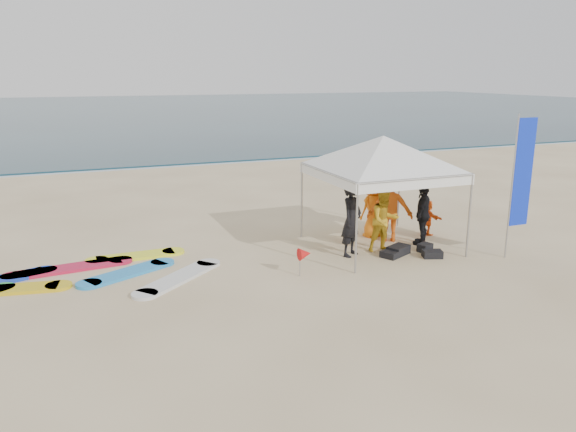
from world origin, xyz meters
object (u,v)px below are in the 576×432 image
(person_orange_a, at_px, (390,206))
(person_yellow, at_px, (384,220))
(person_seated, at_px, (427,217))
(marker_pennant, at_px, (305,254))
(person_black_b, at_px, (423,214))
(person_black_a, at_px, (352,220))
(feather_flag, at_px, (522,174))
(person_orange_b, at_px, (374,208))
(surfboard_spread, at_px, (71,277))
(canopy_tent, at_px, (384,136))

(person_orange_a, bearing_deg, person_yellow, 78.38)
(person_seated, height_order, marker_pennant, person_seated)
(person_black_b, relative_size, marker_pennant, 2.52)
(person_black_a, bearing_deg, feather_flag, -58.72)
(person_yellow, distance_m, person_seated, 2.12)
(person_yellow, distance_m, feather_flag, 3.36)
(person_orange_b, distance_m, person_seated, 1.56)
(person_orange_a, bearing_deg, person_black_a, 53.88)
(marker_pennant, bearing_deg, person_black_b, 15.12)
(person_orange_b, bearing_deg, person_black_a, 32.98)
(person_yellow, distance_m, surfboard_spread, 7.41)
(person_yellow, relative_size, person_orange_a, 0.86)
(person_orange_a, relative_size, surfboard_spread, 0.31)
(person_seated, bearing_deg, person_yellow, 107.86)
(person_black_b, xyz_separation_m, person_orange_b, (-0.82, 1.08, -0.01))
(person_seated, xyz_separation_m, surfboard_spread, (-9.24, -0.02, -0.45))
(person_black_b, distance_m, canopy_tent, 2.33)
(person_yellow, bearing_deg, person_seated, 25.02)
(person_seated, bearing_deg, feather_flag, -167.42)
(person_black_b, xyz_separation_m, surfboard_spread, (-8.57, 0.68, -0.77))
(feather_flag, height_order, marker_pennant, feather_flag)
(person_orange_b, xyz_separation_m, person_seated, (1.49, -0.37, -0.31))
(person_orange_a, distance_m, surfboard_spread, 8.01)
(person_orange_a, bearing_deg, surfboard_spread, 27.75)
(person_orange_a, xyz_separation_m, canopy_tent, (-0.52, -0.37, 1.90))
(person_yellow, distance_m, canopy_tent, 2.07)
(person_black_b, bearing_deg, feather_flag, 89.49)
(person_yellow, height_order, person_seated, person_yellow)
(person_black_a, distance_m, person_orange_b, 1.81)
(person_orange_a, bearing_deg, person_seated, -146.58)
(person_black_a, relative_size, canopy_tent, 0.42)
(marker_pennant, bearing_deg, person_orange_a, 27.07)
(person_black_a, bearing_deg, person_black_b, -32.00)
(person_orange_b, distance_m, feather_flag, 3.81)
(person_black_a, bearing_deg, canopy_tent, -16.16)
(person_seated, bearing_deg, surfboard_spread, 83.68)
(person_seated, distance_m, surfboard_spread, 9.25)
(feather_flag, bearing_deg, person_orange_a, 132.73)
(person_orange_b, height_order, feather_flag, feather_flag)
(person_black_b, height_order, marker_pennant, person_black_b)
(person_black_b, relative_size, person_orange_b, 1.01)
(person_black_a, relative_size, person_yellow, 1.13)
(person_orange_a, xyz_separation_m, person_seated, (1.28, 0.11, -0.45))
(marker_pennant, xyz_separation_m, surfboard_spread, (-4.81, 1.70, -0.46))
(person_black_a, xyz_separation_m, marker_pennant, (-1.60, -0.87, -0.40))
(canopy_tent, bearing_deg, person_yellow, -106.16)
(person_yellow, relative_size, feather_flag, 0.46)
(person_black_b, height_order, surfboard_spread, person_black_b)
(person_black_a, relative_size, marker_pennant, 2.82)
(person_black_b, bearing_deg, person_orange_b, -94.81)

